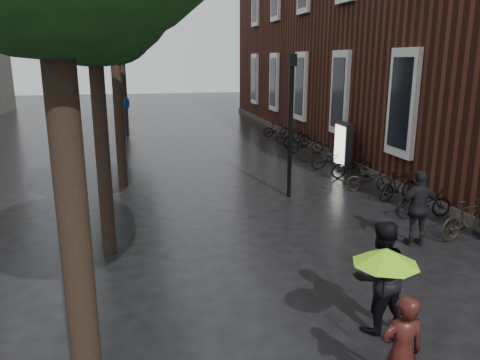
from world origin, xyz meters
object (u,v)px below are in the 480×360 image
object	(u,v)px
person_burgundy	(401,354)
lamp_post	(291,112)
ad_lightbox	(343,146)
person_black	(379,277)
parked_bicycles	(337,159)
pedestrian_walking	(419,208)

from	to	relation	value
person_burgundy	lamp_post	world-z (taller)	lamp_post
ad_lightbox	lamp_post	world-z (taller)	lamp_post
person_burgundy	person_black	distance (m)	1.87
person_black	parked_bicycles	world-z (taller)	person_black
person_burgundy	lamp_post	xyz separation A→B (m)	(1.69, 9.58, 1.98)
person_burgundy	pedestrian_walking	distance (m)	6.00
person_burgundy	lamp_post	distance (m)	9.93
lamp_post	ad_lightbox	bearing A→B (deg)	44.15
person_burgundy	lamp_post	bearing A→B (deg)	-97.13
ad_lightbox	lamp_post	distance (m)	5.05
person_burgundy	ad_lightbox	size ratio (longest dim) A/B	0.83
pedestrian_walking	lamp_post	distance (m)	5.30
parked_bicycles	ad_lightbox	size ratio (longest dim) A/B	8.74
parked_bicycles	lamp_post	size ratio (longest dim) A/B	3.71
person_burgundy	parked_bicycles	xyz separation A→B (m)	(4.81, 12.75, -0.35)
person_burgundy	lamp_post	size ratio (longest dim) A/B	0.35
lamp_post	person_black	bearing A→B (deg)	-97.66
person_black	pedestrian_walking	world-z (taller)	person_black
person_black	ad_lightbox	bearing A→B (deg)	-116.31
person_burgundy	ad_lightbox	world-z (taller)	ad_lightbox
pedestrian_walking	parked_bicycles	distance (m)	7.96
person_black	parked_bicycles	bearing A→B (deg)	-115.31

